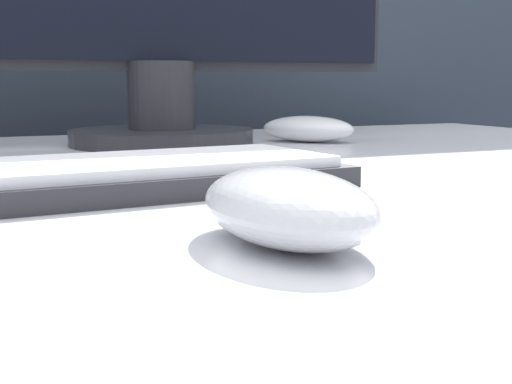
# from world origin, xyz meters

# --- Properties ---
(partition_panel) EXTENTS (5.00, 0.03, 1.40)m
(partition_panel) POSITION_xyz_m (0.00, 0.70, 0.70)
(partition_panel) COLOR #333D4C
(partition_panel) RESTS_ON ground_plane
(computer_mouse_near) EXTENTS (0.08, 0.13, 0.04)m
(computer_mouse_near) POSITION_xyz_m (-0.01, -0.21, 0.76)
(computer_mouse_near) COLOR silver
(computer_mouse_near) RESTS_ON desk
(keyboard) EXTENTS (0.45, 0.18, 0.02)m
(keyboard) POSITION_xyz_m (-0.09, -0.01, 0.76)
(keyboard) COLOR #28282D
(keyboard) RESTS_ON desk
(computer_mouse_far) EXTENTS (0.13, 0.14, 0.03)m
(computer_mouse_far) POSITION_xyz_m (0.29, 0.31, 0.76)
(computer_mouse_far) COLOR white
(computer_mouse_far) RESTS_ON desk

